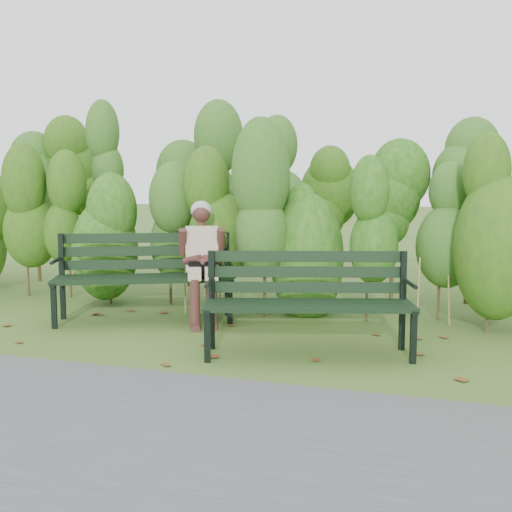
% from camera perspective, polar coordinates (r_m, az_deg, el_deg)
% --- Properties ---
extents(ground, '(80.00, 80.00, 0.00)m').
position_cam_1_polar(ground, '(5.31, -1.16, -8.48)').
color(ground, '#425A1C').
extents(footpath, '(60.00, 2.50, 0.01)m').
position_cam_1_polar(footpath, '(3.42, -13.75, -17.33)').
color(footpath, '#474749').
rests_on(footpath, ground).
extents(hedge_band, '(11.04, 1.67, 2.42)m').
position_cam_1_polar(hedge_band, '(6.92, 3.83, 5.55)').
color(hedge_band, '#47381E').
rests_on(hedge_band, ground).
extents(leaf_litter, '(5.66, 2.22, 0.01)m').
position_cam_1_polar(leaf_litter, '(5.31, -4.28, -8.47)').
color(leaf_litter, brown).
rests_on(leaf_litter, ground).
extents(bench_left, '(1.88, 1.28, 0.90)m').
position_cam_1_polar(bench_left, '(6.32, -10.54, -1.25)').
color(bench_left, black).
rests_on(bench_left, ground).
extents(bench_right, '(1.78, 1.01, 0.85)m').
position_cam_1_polar(bench_right, '(4.98, 4.96, -3.63)').
color(bench_right, black).
rests_on(bench_right, ground).
extents(seated_woman, '(0.57, 0.75, 1.24)m').
position_cam_1_polar(seated_woman, '(6.11, -5.16, 0.25)').
color(seated_woman, beige).
rests_on(seated_woman, ground).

